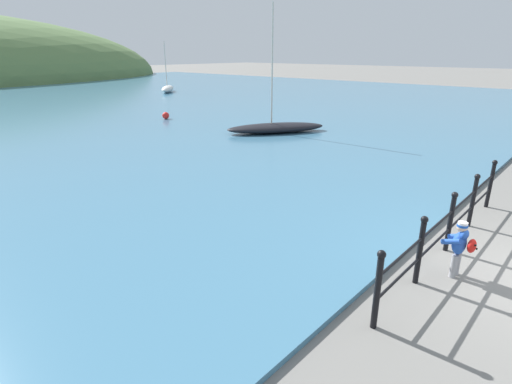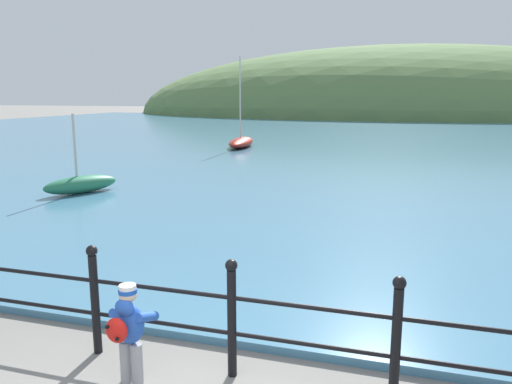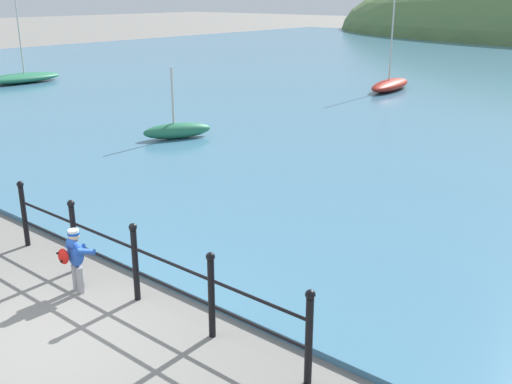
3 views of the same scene
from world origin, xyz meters
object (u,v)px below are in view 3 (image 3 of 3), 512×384
at_px(boat_white_sailboat, 390,84).
at_px(boat_mid_harbor, 177,130).
at_px(child_in_coat, 74,255).
at_px(boat_red_dinghy, 21,78).

height_order(boat_white_sailboat, boat_mid_harbor, boat_white_sailboat).
xyz_separation_m(child_in_coat, boat_white_sailboat, (-5.67, 20.20, -0.24)).
distance_m(child_in_coat, boat_red_dinghy, 23.11).
bearing_deg(boat_mid_harbor, boat_white_sailboat, 88.46).
bearing_deg(boat_white_sailboat, boat_red_dinghy, -147.04).
bearing_deg(boat_mid_harbor, boat_red_dinghy, 168.32).
xyz_separation_m(child_in_coat, boat_red_dinghy, (-20.55, 10.55, -0.26)).
height_order(child_in_coat, boat_red_dinghy, boat_red_dinghy).
relative_size(child_in_coat, boat_mid_harbor, 0.47).
xyz_separation_m(boat_white_sailboat, boat_mid_harbor, (-0.34, -12.66, -0.01)).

